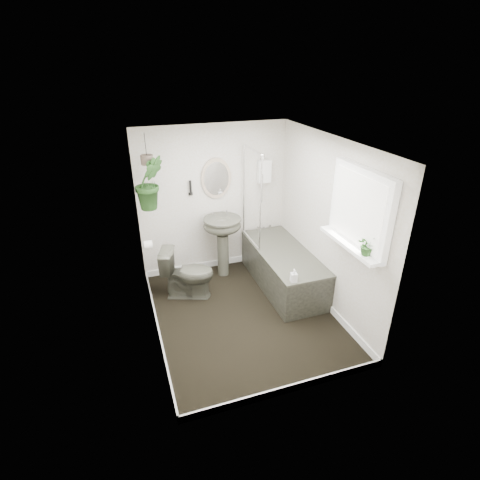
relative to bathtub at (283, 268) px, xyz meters
name	(u,v)px	position (x,y,z in m)	size (l,w,h in m)	color
floor	(244,315)	(-0.80, -0.50, -0.30)	(2.30, 2.80, 0.02)	black
ceiling	(244,141)	(-0.80, -0.50, 2.02)	(2.30, 2.80, 0.02)	white
wall_back	(214,200)	(-0.80, 0.91, 0.86)	(2.30, 0.02, 2.30)	silver
wall_front	(296,302)	(-0.80, -1.91, 0.86)	(2.30, 0.02, 2.30)	silver
wall_left	(147,252)	(-1.96, -0.50, 0.86)	(0.02, 2.80, 2.30)	silver
wall_right	(327,225)	(0.36, -0.50, 0.86)	(0.02, 2.80, 2.30)	silver
skirting	(244,311)	(-0.80, -0.50, -0.24)	(2.30, 2.80, 0.10)	white
bathtub	(283,268)	(0.00, 0.00, 0.00)	(0.72, 1.72, 0.58)	#3E3F34
bath_screen	(252,197)	(-0.33, 0.49, 0.99)	(0.04, 0.72, 1.40)	silver
shower_box	(264,171)	(0.00, 0.84, 1.26)	(0.20, 0.10, 0.35)	white
oval_mirror	(216,179)	(-0.76, 0.87, 1.21)	(0.46, 0.03, 0.62)	tan
wall_sconce	(191,188)	(-1.16, 0.86, 1.11)	(0.04, 0.04, 0.22)	black
toilet_roll_holder	(148,245)	(-1.90, 0.20, 0.61)	(0.11, 0.11, 0.11)	white
window_recess	(360,209)	(0.29, -1.20, 1.36)	(0.08, 1.00, 0.90)	white
window_sill	(350,244)	(0.22, -1.20, 0.94)	(0.18, 1.00, 0.04)	white
window_blinds	(357,209)	(0.24, -1.20, 1.36)	(0.01, 0.86, 0.76)	white
toilet	(188,273)	(-1.40, 0.19, 0.08)	(0.42, 0.73, 0.74)	#3E3F34
pedestal_sink	(223,247)	(-0.76, 0.60, 0.19)	(0.57, 0.48, 0.97)	#3E3F34
sill_plant	(367,245)	(0.22, -1.50, 1.07)	(0.20, 0.17, 0.22)	black
hanging_plant	(150,183)	(-1.77, 0.45, 1.37)	(0.40, 0.32, 0.72)	black
soap_bottle	(294,276)	(-0.24, -0.79, 0.38)	(0.08, 0.08, 0.18)	black
hanging_pot	(147,160)	(-1.77, 0.45, 1.67)	(0.16, 0.16, 0.12)	brown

